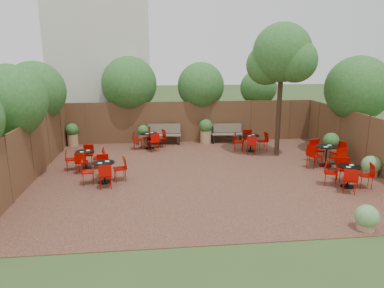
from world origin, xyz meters
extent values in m
plane|color=#354F23|center=(0.00, 0.00, 0.00)|extent=(80.00, 80.00, 0.00)
cube|color=#321B14|center=(0.00, 0.00, 0.01)|extent=(12.00, 10.00, 0.02)
cube|color=#4C2F1C|center=(0.00, 5.00, 1.00)|extent=(12.00, 0.08, 2.00)
cube|color=#4C2F1C|center=(-6.00, 0.00, 1.00)|extent=(0.08, 10.00, 2.00)
cube|color=#4C2F1C|center=(6.00, 0.00, 1.00)|extent=(0.08, 10.00, 2.00)
cube|color=beige|center=(-4.50, 8.00, 4.00)|extent=(5.00, 4.00, 8.00)
sphere|color=#24591D|center=(-6.60, 3.00, 2.73)|extent=(2.44, 2.44, 2.44)
sphere|color=#24591D|center=(-6.50, 0.00, 2.71)|extent=(2.38, 2.38, 2.38)
sphere|color=#24591D|center=(-3.00, 5.70, 2.80)|extent=(2.67, 2.67, 2.67)
sphere|color=#24591D|center=(0.50, 5.60, 2.69)|extent=(2.31, 2.31, 2.31)
sphere|color=#24591D|center=(3.50, 5.80, 2.56)|extent=(1.85, 1.85, 1.85)
sphere|color=#24591D|center=(6.60, 2.00, 2.81)|extent=(2.70, 2.70, 2.70)
cylinder|color=black|center=(3.28, 2.07, 2.25)|extent=(0.24, 0.24, 4.47)
sphere|color=#24591D|center=(3.28, 2.07, 4.26)|extent=(2.35, 2.35, 2.35)
sphere|color=#24591D|center=(2.78, 2.47, 3.77)|extent=(1.64, 1.64, 1.64)
sphere|color=#24591D|center=(3.68, 1.67, 3.95)|extent=(1.71, 1.71, 1.71)
cube|color=brown|center=(-1.38, 4.55, 0.47)|extent=(1.59, 0.59, 0.05)
cube|color=brown|center=(-1.38, 4.76, 0.75)|extent=(1.56, 0.24, 0.47)
cube|color=black|center=(-2.08, 4.55, 0.23)|extent=(0.10, 0.47, 0.42)
cube|color=black|center=(-0.67, 4.55, 0.23)|extent=(0.10, 0.47, 0.42)
cube|color=brown|center=(1.65, 4.55, 0.44)|extent=(1.50, 0.57, 0.05)
cube|color=brown|center=(1.65, 4.75, 0.70)|extent=(1.47, 0.24, 0.44)
cube|color=black|center=(0.99, 4.55, 0.22)|extent=(0.10, 0.44, 0.39)
cube|color=black|center=(2.32, 4.55, 0.22)|extent=(0.10, 0.44, 0.39)
cylinder|color=black|center=(-3.56, -0.56, 0.03)|extent=(0.42, 0.42, 0.03)
cylinder|color=black|center=(-3.56, -0.56, 0.37)|extent=(0.05, 0.05, 0.66)
cylinder|color=black|center=(-3.56, -0.56, 0.71)|extent=(0.72, 0.72, 0.03)
cube|color=white|center=(-3.45, -0.48, 0.73)|extent=(0.15, 0.13, 0.01)
cube|color=white|center=(-3.66, -0.67, 0.73)|extent=(0.15, 0.13, 0.01)
cylinder|color=black|center=(4.27, -1.87, 0.03)|extent=(0.42, 0.42, 0.03)
cylinder|color=black|center=(4.27, -1.87, 0.37)|extent=(0.05, 0.05, 0.66)
cylinder|color=black|center=(4.27, -1.87, 0.71)|extent=(0.72, 0.72, 0.03)
cube|color=white|center=(4.38, -1.79, 0.73)|extent=(0.16, 0.13, 0.01)
cube|color=white|center=(4.17, -1.98, 0.73)|extent=(0.16, 0.13, 0.01)
cylinder|color=black|center=(-2.08, 3.80, 0.03)|extent=(0.42, 0.42, 0.03)
cylinder|color=black|center=(-2.08, 3.80, 0.38)|extent=(0.05, 0.05, 0.67)
cylinder|color=black|center=(-2.08, 3.80, 0.72)|extent=(0.73, 0.73, 0.03)
cube|color=white|center=(-1.97, 3.88, 0.74)|extent=(0.15, 0.12, 0.01)
cube|color=white|center=(-2.18, 3.68, 0.74)|extent=(0.15, 0.12, 0.01)
cylinder|color=black|center=(-4.44, 1.03, 0.03)|extent=(0.40, 0.40, 0.03)
cylinder|color=black|center=(-4.44, 1.03, 0.36)|extent=(0.05, 0.05, 0.64)
cylinder|color=black|center=(-4.44, 1.03, 0.69)|extent=(0.70, 0.70, 0.03)
cube|color=white|center=(-4.33, 1.11, 0.71)|extent=(0.13, 0.10, 0.01)
cube|color=white|center=(-4.53, 0.92, 0.71)|extent=(0.13, 0.10, 0.01)
cylinder|color=black|center=(4.64, 0.39, 0.04)|extent=(0.46, 0.46, 0.03)
cylinder|color=black|center=(4.64, 0.39, 0.41)|extent=(0.05, 0.05, 0.74)
cylinder|color=black|center=(4.64, 0.39, 0.79)|extent=(0.80, 0.80, 0.03)
cube|color=white|center=(4.76, 0.47, 0.81)|extent=(0.17, 0.14, 0.02)
cube|color=white|center=(4.53, 0.26, 0.81)|extent=(0.17, 0.14, 0.02)
cylinder|color=black|center=(2.37, 2.85, 0.03)|extent=(0.42, 0.42, 0.03)
cylinder|color=black|center=(2.37, 2.85, 0.38)|extent=(0.05, 0.05, 0.67)
cylinder|color=black|center=(2.37, 2.85, 0.72)|extent=(0.73, 0.73, 0.03)
cube|color=white|center=(2.49, 2.93, 0.75)|extent=(0.14, 0.11, 0.01)
cube|color=white|center=(2.27, 2.74, 0.75)|extent=(0.14, 0.11, 0.01)
cylinder|color=#9F774F|center=(-2.37, 4.53, 0.27)|extent=(0.44, 0.44, 0.50)
sphere|color=#24591D|center=(-2.37, 4.53, 0.72)|extent=(0.53, 0.53, 0.53)
cylinder|color=#9F774F|center=(0.62, 4.58, 0.32)|extent=(0.53, 0.53, 0.61)
sphere|color=#24591D|center=(0.62, 4.58, 0.87)|extent=(0.64, 0.64, 0.64)
cylinder|color=#9F774F|center=(-5.65, 4.70, 0.30)|extent=(0.49, 0.49, 0.56)
sphere|color=#24591D|center=(-5.65, 4.70, 0.80)|extent=(0.59, 0.59, 0.59)
cylinder|color=#9F774F|center=(5.11, 0.99, 0.32)|extent=(0.53, 0.53, 0.60)
sphere|color=#24591D|center=(5.11, 0.99, 0.86)|extent=(0.63, 0.63, 0.63)
cylinder|color=#9F774F|center=(3.18, -4.65, 0.12)|extent=(0.42, 0.42, 0.19)
sphere|color=#5C8947|center=(3.18, -4.65, 0.35)|extent=(0.57, 0.57, 0.57)
cylinder|color=#9F774F|center=(5.70, -0.84, 0.13)|extent=(0.48, 0.48, 0.22)
sphere|color=#5C8947|center=(5.70, -0.84, 0.40)|extent=(0.65, 0.65, 0.65)
camera|label=1|loc=(-1.91, -12.13, 4.14)|focal=33.54mm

